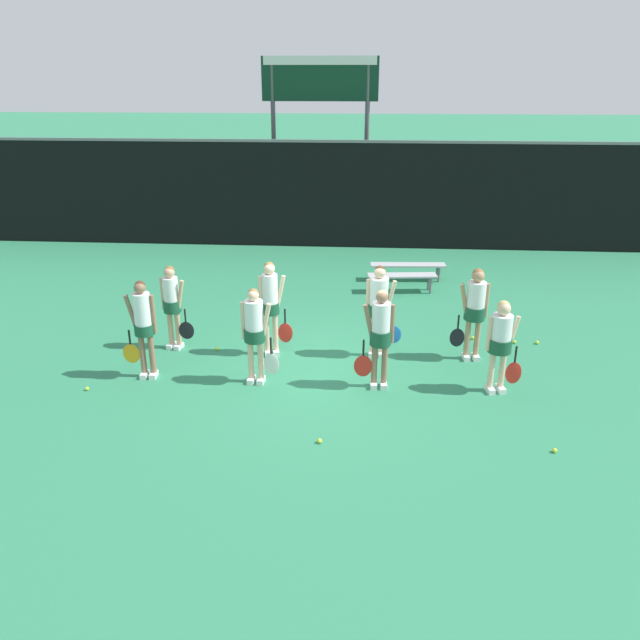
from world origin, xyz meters
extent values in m
plane|color=#2D7F56|center=(0.00, 0.00, 0.00)|extent=(140.00, 140.00, 0.00)
cube|color=black|center=(0.00, 8.30, 1.53)|extent=(60.00, 0.06, 3.07)
cube|color=slate|center=(0.00, 8.30, 3.11)|extent=(60.00, 0.08, 0.08)
cylinder|color=#515156|center=(-2.12, 9.87, 2.70)|extent=(0.14, 0.14, 5.39)
cylinder|color=#515156|center=(0.78, 9.87, 2.70)|extent=(0.14, 0.14, 5.39)
cube|color=#0F3823|center=(-0.67, 9.87, 4.75)|extent=(3.53, 0.12, 1.28)
cube|color=white|center=(-0.67, 9.80, 5.26)|extent=(3.39, 0.02, 0.26)
cube|color=#B2B2B7|center=(1.70, 4.26, 0.42)|extent=(1.68, 0.52, 0.04)
cylinder|color=slate|center=(2.36, 4.45, 0.20)|extent=(0.06, 0.06, 0.40)
cylinder|color=slate|center=(2.39, 4.20, 0.20)|extent=(0.06, 0.06, 0.40)
cylinder|color=slate|center=(1.02, 4.32, 0.20)|extent=(0.06, 0.06, 0.40)
cylinder|color=slate|center=(1.04, 4.07, 0.20)|extent=(0.06, 0.06, 0.40)
cube|color=#B2B2B7|center=(1.90, 5.19, 0.41)|extent=(1.91, 0.46, 0.04)
cylinder|color=slate|center=(2.67, 5.35, 0.19)|extent=(0.06, 0.06, 0.39)
cylinder|color=slate|center=(2.68, 5.10, 0.19)|extent=(0.06, 0.06, 0.39)
cylinder|color=slate|center=(1.12, 5.27, 0.19)|extent=(0.06, 0.06, 0.39)
cylinder|color=slate|center=(1.13, 5.02, 0.19)|extent=(0.06, 0.06, 0.39)
cylinder|color=#8C664C|center=(-2.86, -0.55, 0.42)|extent=(0.10, 0.10, 0.84)
cylinder|color=#8C664C|center=(-3.02, -0.56, 0.42)|extent=(0.10, 0.10, 0.84)
cube|color=white|center=(-2.86, -0.58, 0.04)|extent=(0.12, 0.25, 0.09)
cube|color=white|center=(-3.02, -0.59, 0.04)|extent=(0.12, 0.25, 0.09)
cylinder|color=#194C33|center=(-2.94, -0.56, 0.90)|extent=(0.34, 0.34, 0.19)
cylinder|color=white|center=(-2.94, -0.56, 1.19)|extent=(0.29, 0.29, 0.71)
sphere|color=#8C664C|center=(-2.94, -0.56, 1.64)|extent=(0.20, 0.20, 0.20)
sphere|color=#4C331E|center=(-2.94, -0.54, 1.67)|extent=(0.18, 0.18, 0.18)
cylinder|color=#8C664C|center=(-3.13, -0.57, 1.18)|extent=(0.22, 0.09, 0.68)
cylinder|color=#8C664C|center=(-2.77, -0.55, 1.18)|extent=(0.08, 0.08, 0.67)
cylinder|color=black|center=(-3.21, -0.59, 0.76)|extent=(0.03, 0.03, 0.26)
ellipsoid|color=orange|center=(-3.21, -0.59, 0.45)|extent=(0.30, 0.03, 0.36)
cylinder|color=beige|center=(-0.95, -0.63, 0.40)|extent=(0.10, 0.10, 0.81)
cylinder|color=beige|center=(-1.12, -0.62, 0.40)|extent=(0.10, 0.10, 0.81)
cube|color=white|center=(-0.95, -0.66, 0.04)|extent=(0.13, 0.25, 0.09)
cube|color=white|center=(-1.12, -0.65, 0.04)|extent=(0.13, 0.25, 0.09)
cylinder|color=#194C33|center=(-1.03, -0.63, 0.88)|extent=(0.36, 0.36, 0.22)
cylinder|color=white|center=(-1.03, -0.63, 1.15)|extent=(0.31, 0.31, 0.68)
sphere|color=beige|center=(-1.03, -0.63, 1.58)|extent=(0.19, 0.19, 0.19)
sphere|color=olive|center=(-1.03, -0.61, 1.61)|extent=(0.18, 0.18, 0.18)
cylinder|color=beige|center=(-0.84, -0.64, 1.13)|extent=(0.21, 0.09, 0.65)
cylinder|color=beige|center=(-1.22, -0.61, 1.13)|extent=(0.08, 0.08, 0.65)
cylinder|color=black|center=(-0.76, -0.67, 0.71)|extent=(0.03, 0.03, 0.29)
ellipsoid|color=silver|center=(-0.76, -0.67, 0.37)|extent=(0.26, 0.03, 0.40)
cylinder|color=#8C664C|center=(1.15, -0.65, 0.41)|extent=(0.10, 0.10, 0.82)
cylinder|color=#8C664C|center=(0.98, -0.66, 0.41)|extent=(0.10, 0.10, 0.82)
cube|color=white|center=(1.15, -0.68, 0.04)|extent=(0.12, 0.24, 0.09)
cube|color=white|center=(0.98, -0.69, 0.04)|extent=(0.12, 0.24, 0.09)
cylinder|color=#194C33|center=(1.06, -0.65, 0.91)|extent=(0.35, 0.35, 0.25)
cylinder|color=white|center=(1.06, -0.65, 1.17)|extent=(0.31, 0.31, 0.70)
sphere|color=#8C664C|center=(1.06, -0.65, 1.61)|extent=(0.19, 0.19, 0.19)
sphere|color=#D8B772|center=(1.06, -0.63, 1.64)|extent=(0.18, 0.18, 0.18)
cylinder|color=#8C664C|center=(0.87, -0.66, 1.16)|extent=(0.21, 0.08, 0.66)
cylinder|color=#8C664C|center=(1.25, -0.65, 1.16)|extent=(0.08, 0.08, 0.66)
cylinder|color=black|center=(0.79, -0.68, 0.73)|extent=(0.03, 0.03, 0.28)
ellipsoid|color=red|center=(0.79, -0.68, 0.39)|extent=(0.31, 0.03, 0.39)
cylinder|color=beige|center=(3.09, -0.66, 0.38)|extent=(0.10, 0.10, 0.76)
cylinder|color=beige|center=(2.91, -0.69, 0.38)|extent=(0.10, 0.10, 0.76)
cube|color=white|center=(3.10, -0.69, 0.04)|extent=(0.15, 0.26, 0.09)
cube|color=white|center=(2.92, -0.72, 0.04)|extent=(0.15, 0.26, 0.09)
cylinder|color=#194C33|center=(3.00, -0.68, 0.84)|extent=(0.39, 0.39, 0.23)
cylinder|color=white|center=(3.00, -0.68, 1.06)|extent=(0.34, 0.34, 0.60)
sphere|color=beige|center=(3.00, -0.68, 1.48)|extent=(0.22, 0.22, 0.22)
sphere|color=#D8B772|center=(3.00, -0.66, 1.50)|extent=(0.20, 0.20, 0.20)
cylinder|color=beige|center=(3.21, -0.64, 1.05)|extent=(0.20, 0.11, 0.58)
cylinder|color=beige|center=(2.81, -0.71, 1.05)|extent=(0.08, 0.08, 0.57)
cylinder|color=black|center=(3.29, -0.64, 0.67)|extent=(0.03, 0.03, 0.29)
ellipsoid|color=red|center=(3.29, -0.64, 0.33)|extent=(0.27, 0.03, 0.40)
cylinder|color=tan|center=(-2.75, 0.67, 0.39)|extent=(0.10, 0.10, 0.78)
cylinder|color=tan|center=(-2.91, 0.70, 0.39)|extent=(0.10, 0.10, 0.78)
cube|color=white|center=(-2.76, 0.64, 0.04)|extent=(0.15, 0.26, 0.09)
cube|color=white|center=(-2.91, 0.67, 0.04)|extent=(0.15, 0.26, 0.09)
cylinder|color=#194C33|center=(-2.83, 0.68, 0.86)|extent=(0.33, 0.33, 0.23)
cylinder|color=white|center=(-2.83, 0.68, 1.10)|extent=(0.29, 0.29, 0.64)
sphere|color=tan|center=(-2.83, 0.68, 1.52)|extent=(0.20, 0.20, 0.20)
sphere|color=olive|center=(-2.83, 0.70, 1.55)|extent=(0.19, 0.19, 0.19)
cylinder|color=tan|center=(-2.65, 0.65, 1.09)|extent=(0.21, 0.11, 0.61)
cylinder|color=tan|center=(-3.00, 0.72, 1.09)|extent=(0.08, 0.08, 0.61)
cylinder|color=black|center=(-2.57, 0.61, 0.70)|extent=(0.03, 0.03, 0.26)
ellipsoid|color=black|center=(-2.57, 0.61, 0.39)|extent=(0.30, 0.03, 0.36)
cylinder|color=beige|center=(-0.85, 0.53, 0.43)|extent=(0.10, 0.10, 0.86)
cylinder|color=beige|center=(-1.01, 0.50, 0.43)|extent=(0.10, 0.10, 0.86)
cube|color=white|center=(-0.85, 0.50, 0.04)|extent=(0.15, 0.26, 0.09)
cube|color=white|center=(-1.00, 0.47, 0.04)|extent=(0.15, 0.26, 0.09)
cylinder|color=#194C33|center=(-0.93, 0.52, 0.93)|extent=(0.33, 0.33, 0.21)
cylinder|color=white|center=(-0.93, 0.52, 1.22)|extent=(0.29, 0.29, 0.72)
sphere|color=beige|center=(-0.93, 0.52, 1.69)|extent=(0.21, 0.21, 0.21)
sphere|color=olive|center=(-0.93, 0.54, 1.71)|extent=(0.19, 0.19, 0.19)
cylinder|color=beige|center=(-0.75, 0.55, 1.21)|extent=(0.23, 0.12, 0.69)
cylinder|color=beige|center=(-1.10, 0.48, 1.21)|extent=(0.08, 0.08, 0.69)
cylinder|color=black|center=(-0.67, 0.55, 0.77)|extent=(0.03, 0.03, 0.28)
ellipsoid|color=red|center=(-0.67, 0.55, 0.43)|extent=(0.28, 0.03, 0.39)
cylinder|color=beige|center=(1.15, 0.59, 0.42)|extent=(0.10, 0.10, 0.83)
cylinder|color=beige|center=(0.96, 0.60, 0.42)|extent=(0.10, 0.10, 0.83)
cube|color=white|center=(1.14, 0.56, 0.04)|extent=(0.13, 0.25, 0.09)
cube|color=white|center=(0.96, 0.57, 0.04)|extent=(0.13, 0.25, 0.09)
cylinder|color=#194C33|center=(1.05, 0.60, 0.91)|extent=(0.39, 0.39, 0.23)
cylinder|color=white|center=(1.05, 0.60, 1.18)|extent=(0.34, 0.34, 0.69)
sphere|color=beige|center=(1.05, 0.60, 1.63)|extent=(0.21, 0.21, 0.21)
sphere|color=#4C331E|center=(1.06, 0.62, 1.66)|extent=(0.20, 0.20, 0.20)
cylinder|color=beige|center=(1.26, 0.58, 1.17)|extent=(0.22, 0.09, 0.66)
cylinder|color=beige|center=(0.86, 0.61, 1.17)|extent=(0.08, 0.08, 0.66)
cylinder|color=black|center=(1.34, 0.55, 0.76)|extent=(0.03, 0.03, 0.26)
ellipsoid|color=blue|center=(1.34, 0.55, 0.45)|extent=(0.30, 0.03, 0.35)
cylinder|color=tan|center=(2.88, 0.58, 0.42)|extent=(0.10, 0.10, 0.83)
cylinder|color=tan|center=(2.70, 0.56, 0.42)|extent=(0.10, 0.10, 0.83)
cube|color=white|center=(2.88, 0.55, 0.04)|extent=(0.13, 0.25, 0.09)
cube|color=white|center=(2.70, 0.53, 0.04)|extent=(0.13, 0.25, 0.09)
cylinder|color=#194C33|center=(2.79, 0.57, 0.92)|extent=(0.38, 0.38, 0.25)
cylinder|color=white|center=(2.79, 0.57, 1.17)|extent=(0.33, 0.33, 0.67)
sphere|color=tan|center=(2.79, 0.57, 1.62)|extent=(0.23, 0.23, 0.23)
sphere|color=olive|center=(2.79, 0.59, 1.64)|extent=(0.21, 0.21, 0.21)
cylinder|color=tan|center=(2.59, 0.55, 1.15)|extent=(0.21, 0.09, 0.64)
cylinder|color=tan|center=(2.99, 0.59, 1.15)|extent=(0.08, 0.08, 0.64)
cylinder|color=black|center=(2.51, 0.52, 0.75)|extent=(0.03, 0.03, 0.26)
ellipsoid|color=black|center=(2.51, 0.52, 0.44)|extent=(0.27, 0.03, 0.36)
sphere|color=#CCE033|center=(-3.54, 1.55, 0.03)|extent=(0.06, 0.06, 0.06)
sphere|color=#CCE033|center=(3.77, 1.33, 0.03)|extent=(0.07, 0.07, 0.07)
sphere|color=#CCE033|center=(-0.91, 1.53, 0.03)|extent=(0.07, 0.07, 0.07)
sphere|color=#CCE033|center=(2.98, 1.48, 0.03)|extent=(0.07, 0.07, 0.07)
sphere|color=#CCE033|center=(4.20, 1.33, 0.04)|extent=(0.07, 0.07, 0.07)
sphere|color=#CCE033|center=(0.19, -2.45, 0.04)|extent=(0.07, 0.07, 0.07)
sphere|color=#CCE033|center=(-2.00, 0.60, 0.04)|extent=(0.07, 0.07, 0.07)
sphere|color=#CCE033|center=(3.51, -2.46, 0.03)|extent=(0.07, 0.07, 0.07)
sphere|color=#CCE033|center=(-3.82, -1.14, 0.03)|extent=(0.06, 0.06, 0.06)
camera|label=1|loc=(0.73, -10.12, 5.01)|focal=35.00mm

